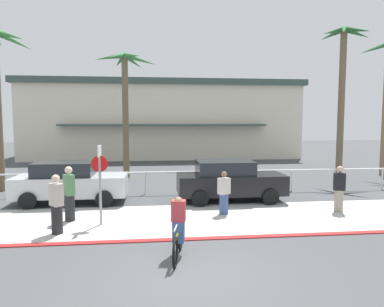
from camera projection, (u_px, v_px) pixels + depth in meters
ground_plane at (169, 188)px, 17.55m from camera, size 80.00×80.00×0.00m
sidewalk_strip at (177, 220)px, 11.81m from camera, size 44.00×4.00×0.02m
curb_paint at (182, 239)px, 9.83m from camera, size 44.00×0.24×0.03m
building_backdrop at (163, 120)px, 34.11m from camera, size 24.63×11.49×6.88m
rail_fence at (171, 176)px, 15.99m from camera, size 25.45×0.08×1.04m
stop_sign_bike_lane at (100, 173)px, 11.08m from camera, size 0.52×0.56×2.56m
palm_tree_1 at (126, 87)px, 20.01m from camera, size 3.51×3.34×7.21m
palm_tree_2 at (343, 73)px, 19.43m from camera, size 2.78×2.91×8.51m
car_silver_1 at (70, 182)px, 14.17m from camera, size 4.40×2.02×1.69m
car_black_2 at (229, 180)px, 14.54m from camera, size 4.40×2.02×1.69m
cyclist_yellow_0 at (178, 229)px, 8.59m from camera, size 0.41×1.80×1.50m
pedestrian_0 at (57, 207)px, 10.27m from camera, size 0.46×0.47×1.77m
pedestrian_1 at (339, 191)px, 12.77m from camera, size 0.47×0.42×1.70m
pedestrian_2 at (224, 195)px, 12.43m from camera, size 0.47×0.43×1.55m
pedestrian_3 at (69, 196)px, 11.57m from camera, size 0.44×0.48×1.84m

